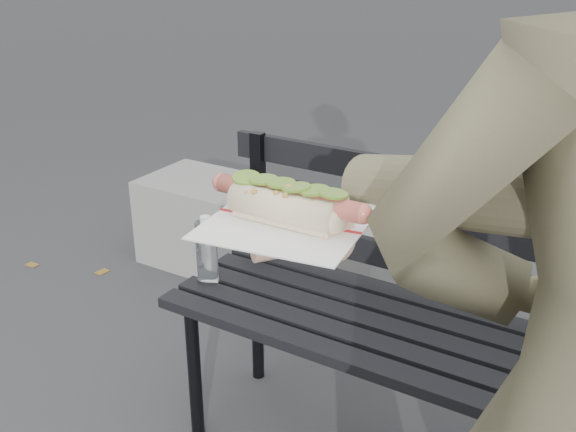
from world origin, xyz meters
name	(u,v)px	position (x,y,z in m)	size (l,w,h in m)	color
park_bench	(440,310)	(0.02, 0.88, 0.52)	(1.50, 0.44, 0.88)	black
concrete_block	(265,236)	(-1.02, 1.61, 0.20)	(1.20, 0.40, 0.40)	slate
held_hotdog	(463,204)	(0.27, 0.08, 1.16)	(0.63, 0.31, 0.20)	brown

